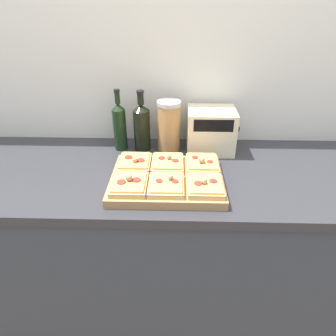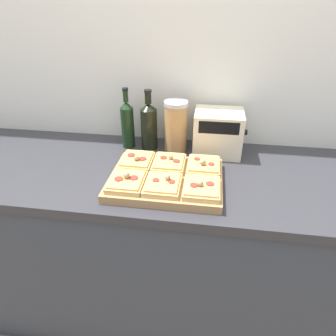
{
  "view_description": "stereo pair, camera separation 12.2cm",
  "coord_description": "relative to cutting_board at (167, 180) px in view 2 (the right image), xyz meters",
  "views": [
    {
      "loc": [
        0.03,
        -0.81,
        1.61
      ],
      "look_at": [
        0.0,
        0.25,
        0.99
      ],
      "focal_mm": 32.0,
      "sensor_mm": 36.0,
      "label": 1
    },
    {
      "loc": [
        0.16,
        -0.79,
        1.61
      ],
      "look_at": [
        0.0,
        0.25,
        0.99
      ],
      "focal_mm": 32.0,
      "sensor_mm": 36.0,
      "label": 2
    }
  ],
  "objects": [
    {
      "name": "pizza_slice_front_center",
      "position": [
        0.0,
        -0.08,
        0.03
      ],
      "size": [
        0.13,
        0.16,
        0.05
      ],
      "color": "tan",
      "rests_on": "cutting_board"
    },
    {
      "name": "cutting_board",
      "position": [
        0.0,
        0.0,
        0.0
      ],
      "size": [
        0.45,
        0.35,
        0.04
      ],
      "primitive_type": "cube",
      "color": "#A37A4C",
      "rests_on": "kitchen_counter"
    },
    {
      "name": "wine_bottle",
      "position": [
        -0.13,
        0.31,
        0.1
      ],
      "size": [
        0.08,
        0.08,
        0.29
      ],
      "color": "black",
      "rests_on": "kitchen_counter"
    },
    {
      "name": "kitchen_counter",
      "position": [
        -0.0,
        0.1,
        -0.48
      ],
      "size": [
        2.63,
        0.67,
        0.93
      ],
      "color": "#333842",
      "rests_on": "ground_plane"
    },
    {
      "name": "pizza_slice_back_center",
      "position": [
        0.0,
        0.08,
        0.03
      ],
      "size": [
        0.13,
        0.16,
        0.05
      ],
      "color": "tan",
      "rests_on": "cutting_board"
    },
    {
      "name": "pizza_slice_back_left",
      "position": [
        -0.14,
        0.08,
        0.03
      ],
      "size": [
        0.13,
        0.16,
        0.05
      ],
      "color": "tan",
      "rests_on": "cutting_board"
    },
    {
      "name": "olive_oil_bottle",
      "position": [
        -0.24,
        0.31,
        0.1
      ],
      "size": [
        0.06,
        0.06,
        0.3
      ],
      "color": "black",
      "rests_on": "kitchen_counter"
    },
    {
      "name": "wall_back",
      "position": [
        -0.0,
        0.46,
        0.3
      ],
      "size": [
        6.0,
        0.06,
        2.5
      ],
      "color": "silver",
      "rests_on": "ground_plane"
    },
    {
      "name": "pizza_slice_back_right",
      "position": [
        0.14,
        0.08,
        0.03
      ],
      "size": [
        0.13,
        0.16,
        0.05
      ],
      "color": "tan",
      "rests_on": "cutting_board"
    },
    {
      "name": "toaster_oven",
      "position": [
        0.2,
        0.31,
        0.09
      ],
      "size": [
        0.25,
        0.18,
        0.21
      ],
      "color": "beige",
      "rests_on": "kitchen_counter"
    },
    {
      "name": "pizza_slice_front_left",
      "position": [
        -0.14,
        -0.08,
        0.03
      ],
      "size": [
        0.13,
        0.16,
        0.05
      ],
      "color": "tan",
      "rests_on": "cutting_board"
    },
    {
      "name": "grain_jar_tall",
      "position": [
        -0.0,
        0.31,
        0.11
      ],
      "size": [
        0.11,
        0.11,
        0.24
      ],
      "color": "#AD7F4C",
      "rests_on": "kitchen_counter"
    },
    {
      "name": "pizza_slice_front_right",
      "position": [
        0.14,
        -0.08,
        0.03
      ],
      "size": [
        0.13,
        0.16,
        0.05
      ],
      "color": "tan",
      "rests_on": "cutting_board"
    }
  ]
}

